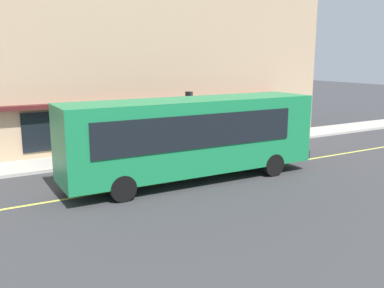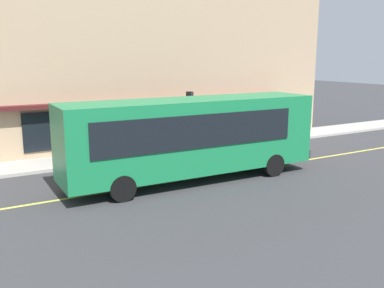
{
  "view_description": "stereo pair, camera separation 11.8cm",
  "coord_description": "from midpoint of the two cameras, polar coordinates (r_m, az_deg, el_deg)",
  "views": [
    {
      "loc": [
        -11.64,
        -15.44,
        5.23
      ],
      "look_at": [
        -2.81,
        -0.26,
        1.6
      ],
      "focal_mm": 39.78,
      "sensor_mm": 36.0,
      "label": 1
    },
    {
      "loc": [
        -11.54,
        -15.5,
        5.23
      ],
      "look_at": [
        -2.81,
        -0.26,
        1.6
      ],
      "focal_mm": 39.78,
      "sensor_mm": 36.0,
      "label": 2
    }
  ],
  "objects": [
    {
      "name": "sidewalk",
      "position": [
        24.39,
        -1.07,
        -0.52
      ],
      "size": [
        80.0,
        2.49,
        0.15
      ],
      "primitive_type": "cube",
      "color": "#B2ADA3",
      "rests_on": "ground"
    },
    {
      "name": "traffic_light",
      "position": [
        23.31,
        -0.5,
        5.04
      ],
      "size": [
        0.3,
        0.52,
        3.2
      ],
      "color": "#2D2D33",
      "rests_on": "sidewalk"
    },
    {
      "name": "bus",
      "position": [
        17.88,
        -0.1,
        1.23
      ],
      "size": [
        11.17,
        2.75,
        3.5
      ],
      "color": "#197F47",
      "rests_on": "ground"
    },
    {
      "name": "storefront_building",
      "position": [
        29.51,
        -9.7,
        11.93
      ],
      "size": [
        24.68,
        11.69,
        10.89
      ],
      "color": "tan",
      "rests_on": "ground"
    },
    {
      "name": "lane_centre_stripe",
      "position": [
        20.02,
        6.44,
        -3.52
      ],
      "size": [
        36.0,
        0.16,
        0.01
      ],
      "primitive_type": "cube",
      "color": "#D8D14C",
      "rests_on": "ground"
    },
    {
      "name": "ground",
      "position": [
        20.02,
        6.44,
        -3.54
      ],
      "size": [
        120.0,
        120.0,
        0.0
      ],
      "primitive_type": "plane",
      "color": "#38383A"
    },
    {
      "name": "car_navy",
      "position": [
        22.79,
        4.58,
        0.29
      ],
      "size": [
        4.31,
        1.88,
        1.52
      ],
      "color": "navy",
      "rests_on": "ground"
    }
  ]
}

